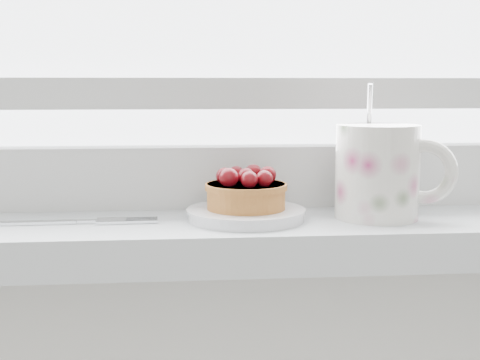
{
  "coord_description": "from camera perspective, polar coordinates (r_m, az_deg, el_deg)",
  "views": [
    {
      "loc": [
        -0.07,
        1.2,
        1.08
      ],
      "look_at": [
        -0.0,
        1.88,
        0.98
      ],
      "focal_mm": 50.0,
      "sensor_mm": 36.0,
      "label": 1
    }
  ],
  "objects": [
    {
      "name": "raspberry_tart",
      "position": [
        0.69,
        0.52,
        -0.94
      ],
      "size": [
        0.09,
        0.09,
        0.04
      ],
      "color": "#995721",
      "rests_on": "saucer"
    },
    {
      "name": "saucer",
      "position": [
        0.7,
        0.52,
        -2.95
      ],
      "size": [
        0.12,
        0.12,
        0.01
      ],
      "primitive_type": "cylinder",
      "color": "white",
      "rests_on": "windowsill"
    },
    {
      "name": "fork",
      "position": [
        0.7,
        -15.11,
        -3.49
      ],
      "size": [
        0.2,
        0.03,
        0.0
      ],
      "color": "silver",
      "rests_on": "windowsill"
    },
    {
      "name": "floral_mug",
      "position": [
        0.71,
        11.9,
        0.86
      ],
      "size": [
        0.13,
        0.12,
        0.14
      ],
      "color": "silver",
      "rests_on": "windowsill"
    }
  ]
}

